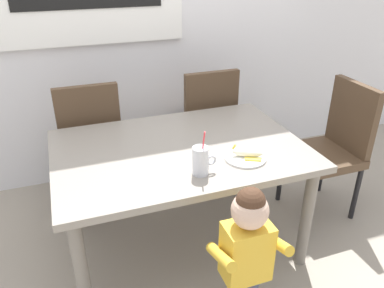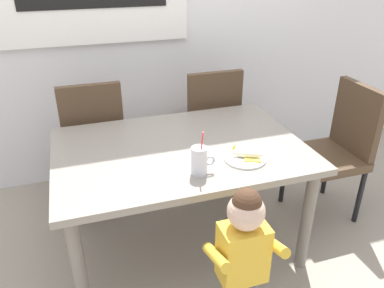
{
  "view_description": "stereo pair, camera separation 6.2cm",
  "coord_description": "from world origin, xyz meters",
  "px_view_note": "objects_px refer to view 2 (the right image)",
  "views": [
    {
      "loc": [
        -0.6,
        -1.88,
        1.74
      ],
      "look_at": [
        0.04,
        -0.1,
        0.78
      ],
      "focal_mm": 35.67,
      "sensor_mm": 36.0,
      "label": 1
    },
    {
      "loc": [
        -0.54,
        -1.9,
        1.74
      ],
      "look_at": [
        0.04,
        -0.1,
        0.78
      ],
      "focal_mm": 35.67,
      "sensor_mm": 36.0,
      "label": 2
    }
  ],
  "objects_px": {
    "dining_table": "(180,160)",
    "dining_chair_left": "(94,135)",
    "toddler_standing": "(243,247)",
    "milk_cup": "(199,162)",
    "peeled_banana": "(248,154)",
    "dining_chair_far": "(338,145)",
    "dining_chair_right": "(209,119)",
    "snack_plate": "(245,159)"
  },
  "relations": [
    {
      "from": "dining_chair_right",
      "to": "snack_plate",
      "type": "height_order",
      "value": "dining_chair_right"
    },
    {
      "from": "dining_chair_right",
      "to": "dining_table",
      "type": "bearing_deg",
      "value": 57.71
    },
    {
      "from": "toddler_standing",
      "to": "peeled_banana",
      "type": "xyz_separation_m",
      "value": [
        0.21,
        0.44,
        0.22
      ]
    },
    {
      "from": "dining_chair_right",
      "to": "peeled_banana",
      "type": "distance_m",
      "value": 0.99
    },
    {
      "from": "dining_chair_left",
      "to": "dining_chair_right",
      "type": "relative_size",
      "value": 1.0
    },
    {
      "from": "dining_table",
      "to": "snack_plate",
      "type": "bearing_deg",
      "value": -40.82
    },
    {
      "from": "dining_table",
      "to": "milk_cup",
      "type": "relative_size",
      "value": 5.77
    },
    {
      "from": "milk_cup",
      "to": "toddler_standing",
      "type": "bearing_deg",
      "value": -76.89
    },
    {
      "from": "dining_chair_left",
      "to": "milk_cup",
      "type": "xyz_separation_m",
      "value": [
        0.46,
        -1.01,
        0.24
      ]
    },
    {
      "from": "dining_chair_left",
      "to": "dining_chair_far",
      "type": "height_order",
      "value": "same"
    },
    {
      "from": "dining_chair_far",
      "to": "snack_plate",
      "type": "distance_m",
      "value": 0.91
    },
    {
      "from": "dining_chair_far",
      "to": "toddler_standing",
      "type": "height_order",
      "value": "dining_chair_far"
    },
    {
      "from": "milk_cup",
      "to": "snack_plate",
      "type": "relative_size",
      "value": 1.09
    },
    {
      "from": "milk_cup",
      "to": "peeled_banana",
      "type": "distance_m",
      "value": 0.31
    },
    {
      "from": "dining_chair_left",
      "to": "milk_cup",
      "type": "distance_m",
      "value": 1.14
    },
    {
      "from": "dining_chair_left",
      "to": "snack_plate",
      "type": "xyz_separation_m",
      "value": [
        0.75,
        -0.95,
        0.18
      ]
    },
    {
      "from": "dining_chair_right",
      "to": "snack_plate",
      "type": "distance_m",
      "value": 0.99
    },
    {
      "from": "dining_chair_far",
      "to": "toddler_standing",
      "type": "distance_m",
      "value": 1.26
    },
    {
      "from": "dining_chair_left",
      "to": "toddler_standing",
      "type": "xyz_separation_m",
      "value": [
        0.55,
        -1.39,
        -0.02
      ]
    },
    {
      "from": "dining_chair_right",
      "to": "dining_chair_left",
      "type": "bearing_deg",
      "value": 0.68
    },
    {
      "from": "toddler_standing",
      "to": "milk_cup",
      "type": "relative_size",
      "value": 3.35
    },
    {
      "from": "dining_chair_far",
      "to": "peeled_banana",
      "type": "xyz_separation_m",
      "value": [
        -0.83,
        -0.28,
        0.21
      ]
    },
    {
      "from": "dining_chair_far",
      "to": "peeled_banana",
      "type": "distance_m",
      "value": 0.9
    },
    {
      "from": "toddler_standing",
      "to": "milk_cup",
      "type": "xyz_separation_m",
      "value": [
        -0.09,
        0.38,
        0.26
      ]
    },
    {
      "from": "dining_table",
      "to": "dining_chair_right",
      "type": "distance_m",
      "value": 0.84
    },
    {
      "from": "dining_chair_left",
      "to": "snack_plate",
      "type": "height_order",
      "value": "dining_chair_left"
    },
    {
      "from": "milk_cup",
      "to": "peeled_banana",
      "type": "relative_size",
      "value": 1.46
    },
    {
      "from": "toddler_standing",
      "to": "peeled_banana",
      "type": "distance_m",
      "value": 0.53
    },
    {
      "from": "dining_table",
      "to": "snack_plate",
      "type": "height_order",
      "value": "snack_plate"
    },
    {
      "from": "peeled_banana",
      "to": "toddler_standing",
      "type": "bearing_deg",
      "value": -116.06
    },
    {
      "from": "dining_chair_far",
      "to": "toddler_standing",
      "type": "xyz_separation_m",
      "value": [
        -1.04,
        -0.71,
        -0.02
      ]
    },
    {
      "from": "dining_chair_left",
      "to": "dining_chair_far",
      "type": "distance_m",
      "value": 1.73
    },
    {
      "from": "dining_chair_right",
      "to": "milk_cup",
      "type": "xyz_separation_m",
      "value": [
        -0.43,
        -1.02,
        0.24
      ]
    },
    {
      "from": "peeled_banana",
      "to": "milk_cup",
      "type": "bearing_deg",
      "value": -168.62
    },
    {
      "from": "dining_table",
      "to": "dining_chair_left",
      "type": "distance_m",
      "value": 0.83
    },
    {
      "from": "dining_table",
      "to": "dining_chair_left",
      "type": "xyz_separation_m",
      "value": [
        -0.45,
        0.69,
        -0.09
      ]
    },
    {
      "from": "dining_chair_far",
      "to": "snack_plate",
      "type": "relative_size",
      "value": 4.17
    },
    {
      "from": "dining_chair_far",
      "to": "milk_cup",
      "type": "bearing_deg",
      "value": -73.39
    },
    {
      "from": "dining_chair_left",
      "to": "milk_cup",
      "type": "height_order",
      "value": "milk_cup"
    },
    {
      "from": "dining_chair_right",
      "to": "dining_chair_far",
      "type": "relative_size",
      "value": 1.0
    },
    {
      "from": "dining_chair_right",
      "to": "dining_chair_far",
      "type": "xyz_separation_m",
      "value": [
        0.7,
        -0.69,
        0.0
      ]
    },
    {
      "from": "dining_table",
      "to": "milk_cup",
      "type": "distance_m",
      "value": 0.35
    }
  ]
}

